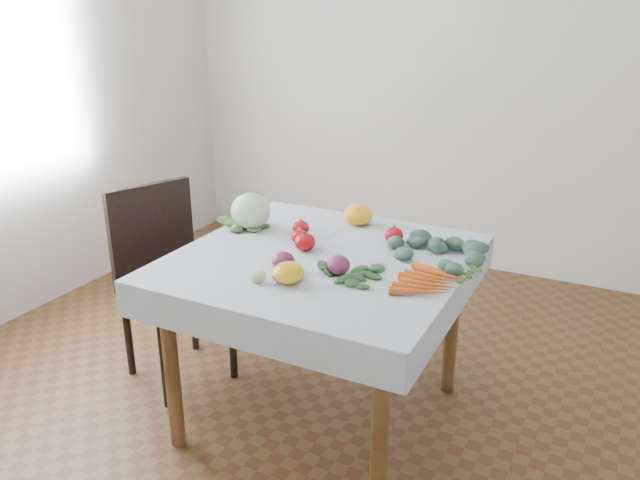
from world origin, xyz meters
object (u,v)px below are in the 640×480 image
Objects in this scene: table at (322,279)px; cabbage at (251,211)px; carrot_bunch at (432,281)px; chair at (165,270)px; heirloom_back at (358,214)px.

cabbage reaches higher than table.
chair is at bearing 176.44° from carrot_bunch.
table is 3.42× the size of carrot_bunch.
carrot_bunch is at bearing -8.66° from table.
chair is 6.82× the size of heirloom_back.
carrot_bunch is at bearing -44.39° from heirloom_back.
carrot_bunch is (1.31, -0.08, 0.24)m from chair.
heirloom_back reaches higher than carrot_bunch.
carrot_bunch is (0.48, -0.07, 0.12)m from table.
heirloom_back is 0.46× the size of carrot_bunch.
heirloom_back reaches higher than table.
table is 0.50m from carrot_bunch.
carrot_bunch is (0.92, -0.23, -0.06)m from cabbage.
cabbage is at bearing 21.32° from chair.
table is at bearing -20.27° from cabbage.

